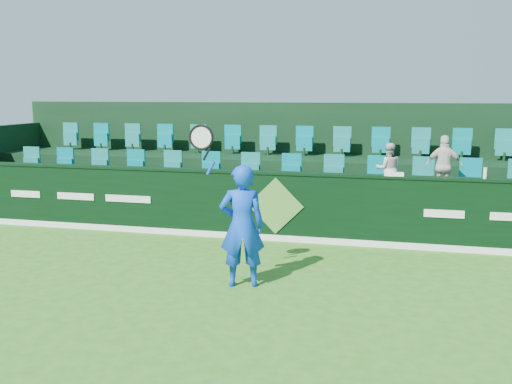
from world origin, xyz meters
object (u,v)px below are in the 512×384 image
(tennis_player, at_px, (242,225))
(spectator_left, at_px, (388,169))
(drinks_bottle, at_px, (485,173))
(towel, at_px, (394,174))
(spectator_middle, at_px, (444,166))

(tennis_player, xyz_separation_m, spectator_left, (2.03, 3.88, 0.40))
(spectator_left, xyz_separation_m, drinks_bottle, (1.69, -1.12, 0.12))
(tennis_player, distance_m, spectator_left, 4.40)
(tennis_player, relative_size, spectator_left, 2.35)
(tennis_player, height_order, towel, tennis_player)
(spectator_left, height_order, spectator_middle, spectator_middle)
(tennis_player, distance_m, spectator_middle, 5.00)
(tennis_player, bearing_deg, spectator_middle, 51.27)
(spectator_left, bearing_deg, drinks_bottle, 137.13)
(spectator_left, relative_size, spectator_middle, 0.86)
(drinks_bottle, bearing_deg, towel, 180.00)
(towel, distance_m, drinks_bottle, 1.57)
(tennis_player, relative_size, spectator_middle, 2.02)
(spectator_middle, relative_size, towel, 3.53)
(tennis_player, distance_m, drinks_bottle, 4.66)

